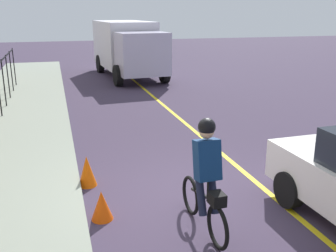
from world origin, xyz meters
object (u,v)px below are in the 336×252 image
object	(u,v)px
cyclist_lead	(206,178)
box_truck_background	(127,46)
traffic_cone_far	(87,171)
traffic_cone_near	(102,205)

from	to	relation	value
cyclist_lead	box_truck_background	distance (m)	15.16
cyclist_lead	traffic_cone_far	distance (m)	2.78
box_truck_background	cyclist_lead	bearing A→B (deg)	-10.14
box_truck_background	traffic_cone_far	world-z (taller)	box_truck_background
cyclist_lead	traffic_cone_near	bearing A→B (deg)	58.71
traffic_cone_near	cyclist_lead	bearing A→B (deg)	-119.10
box_truck_background	traffic_cone_near	world-z (taller)	box_truck_background
traffic_cone_near	traffic_cone_far	bearing A→B (deg)	4.80
cyclist_lead	traffic_cone_far	size ratio (longest dim) A/B	2.98
cyclist_lead	traffic_cone_far	world-z (taller)	cyclist_lead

